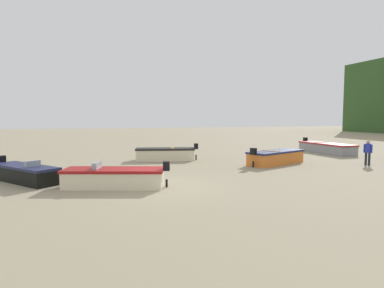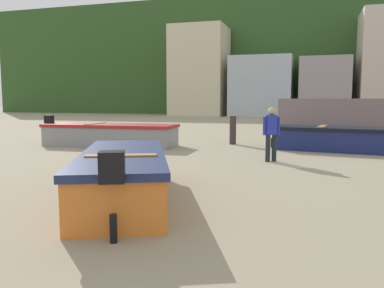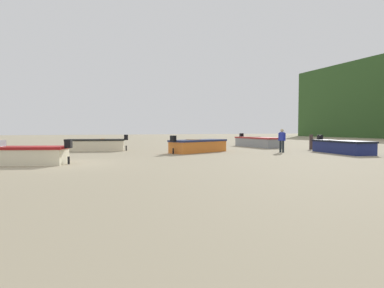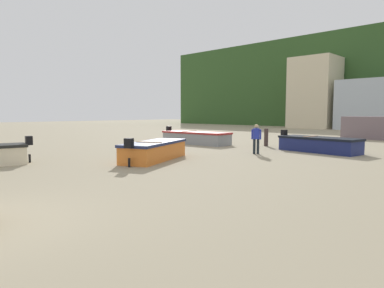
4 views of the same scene
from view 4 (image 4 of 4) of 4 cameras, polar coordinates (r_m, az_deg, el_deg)
townhouse_far_left at (r=53.20m, az=19.84°, el=8.01°), size 6.11×5.65×10.17m
townhouse_left at (r=50.62m, az=27.23°, el=5.83°), size 6.65×5.56×6.53m
boat_grey_3 at (r=24.55m, az=0.62°, el=1.07°), size 5.59×1.87×1.20m
boat_orange_4 at (r=16.20m, az=-6.32°, el=-1.10°), size 3.11×4.63×1.19m
boat_navy_6 at (r=20.66m, az=20.42°, el=-0.06°), size 4.90×2.18×1.18m
mooring_post_near_water at (r=23.37m, az=12.30°, el=1.09°), size 0.27×0.27×1.17m
beach_walker_distant at (r=18.71m, az=10.71°, el=1.24°), size 0.51×0.46×1.62m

